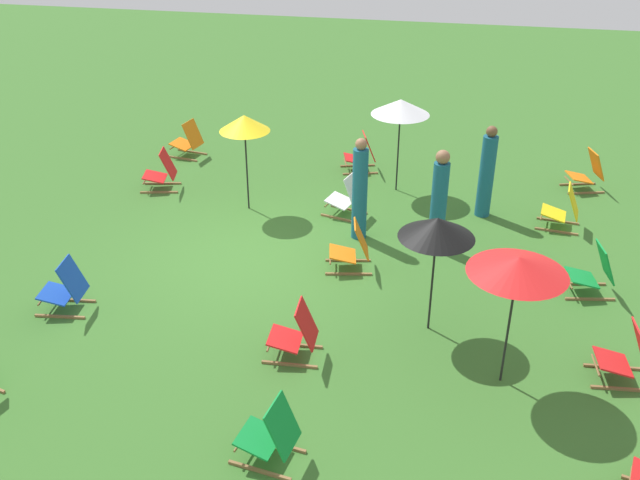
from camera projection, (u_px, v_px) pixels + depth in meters
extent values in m
plane|color=#386B28|center=(251.00, 259.00, 11.93)|extent=(40.00, 40.00, 0.00)
cube|color=olive|center=(192.00, 152.00, 16.18)|extent=(0.17, 0.75, 0.04)
cube|color=olive|center=(182.00, 159.00, 15.82)|extent=(0.17, 0.75, 0.04)
cube|color=orange|center=(183.00, 144.00, 15.91)|extent=(0.55, 0.51, 0.13)
cube|color=orange|center=(193.00, 134.00, 15.68)|extent=(0.52, 0.33, 0.57)
cylinder|color=olive|center=(175.00, 146.00, 16.01)|extent=(0.44, 0.10, 0.03)
cube|color=olive|center=(276.00, 443.00, 8.16)|extent=(0.15, 0.76, 0.04)
cube|color=olive|center=(259.00, 471.00, 7.80)|extent=(0.15, 0.76, 0.04)
cube|color=#148C38|center=(259.00, 438.00, 7.89)|extent=(0.54, 0.50, 0.13)
cube|color=#148C38|center=(283.00, 426.00, 7.66)|extent=(0.51, 0.32, 0.57)
cylinder|color=olive|center=(243.00, 438.00, 7.99)|extent=(0.44, 0.09, 0.03)
cube|color=olive|center=(358.00, 166.00, 15.46)|extent=(0.26, 0.74, 0.04)
cube|color=olive|center=(360.00, 174.00, 15.08)|extent=(0.26, 0.74, 0.04)
cube|color=red|center=(355.00, 159.00, 15.14)|extent=(0.59, 0.55, 0.13)
cube|color=red|center=(369.00, 146.00, 15.03)|extent=(0.53, 0.38, 0.57)
cylinder|color=olive|center=(345.00, 162.00, 15.16)|extent=(0.43, 0.16, 0.03)
cube|color=olive|center=(577.00, 184.00, 14.59)|extent=(0.25, 0.74, 0.04)
cube|color=olive|center=(586.00, 193.00, 14.21)|extent=(0.25, 0.74, 0.04)
cube|color=orange|center=(579.00, 177.00, 14.27)|extent=(0.58, 0.55, 0.13)
cube|color=orange|center=(596.00, 164.00, 14.16)|extent=(0.53, 0.37, 0.57)
cylinder|color=olive|center=(569.00, 181.00, 14.29)|extent=(0.43, 0.15, 0.03)
cube|color=olive|center=(349.00, 209.00, 13.55)|extent=(0.23, 0.74, 0.04)
cube|color=olive|center=(339.00, 219.00, 13.21)|extent=(0.23, 0.74, 0.04)
cube|color=white|center=(340.00, 201.00, 13.30)|extent=(0.57, 0.54, 0.13)
cube|color=white|center=(354.00, 190.00, 13.05)|extent=(0.53, 0.36, 0.57)
cylinder|color=olive|center=(330.00, 202.00, 13.41)|extent=(0.43, 0.14, 0.03)
cube|color=olive|center=(72.00, 300.00, 10.79)|extent=(0.13, 0.76, 0.04)
cube|color=olive|center=(60.00, 317.00, 10.41)|extent=(0.13, 0.76, 0.04)
cube|color=#1947B7|center=(56.00, 294.00, 10.48)|extent=(0.53, 0.49, 0.13)
cube|color=#1947B7|center=(73.00, 279.00, 10.33)|extent=(0.51, 0.30, 0.57)
cylinder|color=olive|center=(44.00, 297.00, 10.53)|extent=(0.44, 0.08, 0.03)
cube|color=olive|center=(613.00, 367.00, 9.38)|extent=(0.10, 0.76, 0.04)
cube|color=olive|center=(621.00, 389.00, 8.99)|extent=(0.10, 0.76, 0.04)
cube|color=red|center=(613.00, 362.00, 9.08)|extent=(0.52, 0.47, 0.13)
cylinder|color=olive|center=(596.00, 365.00, 9.13)|extent=(0.44, 0.07, 0.03)
cube|color=olive|center=(296.00, 345.00, 9.81)|extent=(0.07, 0.76, 0.04)
cube|color=olive|center=(289.00, 365.00, 9.42)|extent=(0.07, 0.76, 0.04)
cube|color=red|center=(285.00, 339.00, 9.51)|extent=(0.50, 0.46, 0.13)
cube|color=red|center=(307.00, 324.00, 9.33)|extent=(0.49, 0.27, 0.57)
cylinder|color=olive|center=(271.00, 342.00, 9.57)|extent=(0.44, 0.05, 0.03)
cube|color=olive|center=(348.00, 260.00, 11.85)|extent=(0.18, 0.75, 0.04)
cube|color=olive|center=(349.00, 274.00, 11.46)|extent=(0.18, 0.75, 0.04)
cube|color=orange|center=(343.00, 254.00, 11.54)|extent=(0.55, 0.52, 0.13)
cube|color=orange|center=(361.00, 239.00, 11.40)|extent=(0.52, 0.33, 0.57)
cylinder|color=olive|center=(330.00, 257.00, 11.57)|extent=(0.44, 0.11, 0.03)
cube|color=olive|center=(581.00, 284.00, 11.20)|extent=(0.17, 0.75, 0.04)
cube|color=olive|center=(590.00, 299.00, 10.81)|extent=(0.17, 0.75, 0.04)
cube|color=#148C38|center=(582.00, 277.00, 10.89)|extent=(0.55, 0.51, 0.13)
cube|color=#148C38|center=(605.00, 262.00, 10.75)|extent=(0.52, 0.33, 0.57)
cylinder|color=olive|center=(568.00, 281.00, 10.93)|extent=(0.44, 0.11, 0.03)
cube|color=olive|center=(163.00, 183.00, 14.62)|extent=(0.20, 0.75, 0.04)
cube|color=olive|center=(159.00, 192.00, 14.24)|extent=(0.20, 0.75, 0.04)
cube|color=red|center=(155.00, 176.00, 14.31)|extent=(0.56, 0.53, 0.13)
cube|color=red|center=(168.00, 164.00, 14.18)|extent=(0.52, 0.35, 0.57)
cylinder|color=olive|center=(145.00, 180.00, 14.34)|extent=(0.44, 0.12, 0.03)
cube|color=olive|center=(558.00, 221.00, 13.12)|extent=(0.14, 0.76, 0.04)
cube|color=olive|center=(556.00, 231.00, 12.76)|extent=(0.14, 0.76, 0.04)
cube|color=yellow|center=(554.00, 213.00, 12.85)|extent=(0.53, 0.49, 0.13)
cube|color=yellow|center=(573.00, 202.00, 12.62)|extent=(0.51, 0.31, 0.57)
cylinder|color=olive|center=(542.00, 215.00, 12.94)|extent=(0.44, 0.09, 0.03)
cylinder|color=black|center=(509.00, 322.00, 8.74)|extent=(0.03, 0.03, 1.82)
cone|color=red|center=(518.00, 265.00, 8.34)|extent=(1.22, 1.22, 0.22)
cylinder|color=black|center=(433.00, 276.00, 9.77)|extent=(0.03, 0.03, 1.75)
cone|color=black|center=(437.00, 228.00, 9.40)|extent=(1.04, 1.04, 0.29)
cylinder|color=black|center=(398.00, 147.00, 13.94)|extent=(0.03, 0.03, 1.87)
cone|color=white|center=(401.00, 107.00, 13.55)|extent=(1.14, 1.14, 0.30)
cylinder|color=black|center=(247.00, 164.00, 13.20)|extent=(0.03, 0.03, 1.84)
cone|color=yellow|center=(244.00, 123.00, 12.82)|extent=(0.93, 0.93, 0.30)
cylinder|color=#195972|center=(486.00, 177.00, 13.02)|extent=(0.32, 0.32, 1.57)
sphere|color=brown|center=(492.00, 131.00, 12.60)|extent=(0.20, 0.20, 0.20)
cylinder|color=#195972|center=(438.00, 206.00, 11.92)|extent=(0.38, 0.38, 1.57)
sphere|color=#936647|center=(443.00, 157.00, 11.50)|extent=(0.24, 0.24, 0.24)
cylinder|color=#195972|center=(360.00, 194.00, 12.23)|extent=(0.34, 0.34, 1.67)
sphere|color=#936647|center=(361.00, 144.00, 11.78)|extent=(0.20, 0.20, 0.20)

